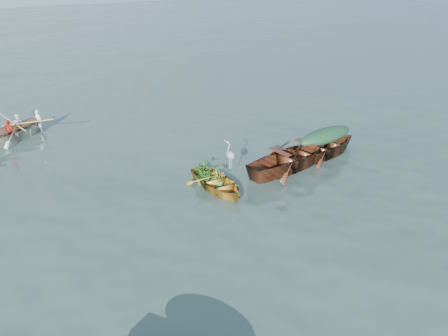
% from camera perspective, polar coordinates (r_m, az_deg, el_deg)
% --- Properties ---
extents(ground, '(140.00, 140.00, 0.00)m').
position_cam_1_polar(ground, '(13.19, 1.63, -4.16)').
color(ground, '#354A42').
rests_on(ground, ground).
extents(yellow_dinghy, '(1.51, 3.12, 0.81)m').
position_cam_1_polar(yellow_dinghy, '(13.79, -0.91, -2.76)').
color(yellow_dinghy, '#B78523').
rests_on(yellow_dinghy, ground).
extents(green_tarp_boat, '(4.78, 1.95, 1.10)m').
position_cam_1_polar(green_tarp_boat, '(16.52, 12.83, 1.53)').
color(green_tarp_boat, '#572514').
rests_on(green_tarp_boat, ground).
extents(open_wooden_boat, '(5.30, 2.20, 1.25)m').
position_cam_1_polar(open_wooden_boat, '(15.35, 8.79, 0.00)').
color(open_wooden_boat, '#5A2E16').
rests_on(open_wooden_boat, ground).
extents(rowed_boat, '(4.23, 3.29, 0.99)m').
position_cam_1_polar(rowed_boat, '(19.58, -25.46, 3.44)').
color(rowed_boat, white).
rests_on(rowed_boat, ground).
extents(green_tarp_cover, '(2.63, 1.07, 0.52)m').
position_cam_1_polar(green_tarp_cover, '(16.22, 13.10, 4.15)').
color(green_tarp_cover, '#193E23').
rests_on(green_tarp_cover, green_tarp_boat).
extents(thwart_benches, '(2.67, 1.26, 0.04)m').
position_cam_1_polar(thwart_benches, '(15.09, 8.95, 2.22)').
color(thwart_benches, '#43180F').
rests_on(thwart_benches, open_wooden_boat).
extents(heron, '(0.30, 0.42, 0.92)m').
position_cam_1_polar(heron, '(13.73, 0.84, 1.13)').
color(heron, '#95989D').
rests_on(heron, yellow_dinghy).
extents(dinghy_weeds, '(0.75, 0.94, 0.60)m').
position_cam_1_polar(dinghy_weeds, '(13.90, -2.12, 0.72)').
color(dinghy_weeds, '#2B5F18').
rests_on(dinghy_weeds, yellow_dinghy).
extents(rowers, '(3.09, 2.52, 0.76)m').
position_cam_1_polar(rowers, '(19.31, -25.94, 5.85)').
color(rowers, silver).
rests_on(rowers, rowed_boat).
extents(oars, '(1.89, 2.52, 0.06)m').
position_cam_1_polar(oars, '(19.42, -25.74, 4.88)').
color(oars, olive).
rests_on(oars, rowed_boat).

